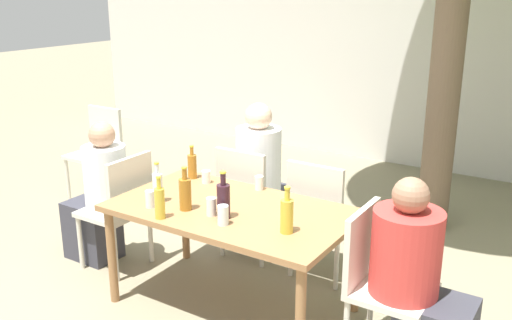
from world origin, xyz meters
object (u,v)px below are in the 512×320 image
(person_seated_1, at_px, (419,288))
(oil_cruet_3, at_px, (160,202))
(dining_table_front, at_px, (232,218))
(drinking_glass_4, at_px, (259,183))
(patio_chair_3, at_px, (321,212))
(person_seated_2, at_px, (264,183))
(water_bottle_4, at_px, (158,187))
(patio_chair_2, at_px, (249,196))
(drinking_glass_1, at_px, (150,199))
(patio_chair_0, at_px, (121,205))
(amber_bottle_1, at_px, (192,165))
(drinking_glass_0, at_px, (206,177))
(patio_chair_4, at_px, (99,147))
(wine_bottle_5, at_px, (223,200))
(patio_chair_1, at_px, (378,276))
(drinking_glass_3, at_px, (211,207))
(amber_bottle_0, at_px, (185,193))
(person_seated_0, at_px, (99,201))
(drinking_glass_2, at_px, (223,215))
(oil_cruet_2, at_px, (287,215))

(person_seated_1, relative_size, oil_cruet_3, 4.17)
(dining_table_front, bearing_deg, drinking_glass_4, 94.41)
(person_seated_1, bearing_deg, dining_table_front, 90.00)
(person_seated_1, bearing_deg, patio_chair_3, 53.96)
(person_seated_2, relative_size, water_bottle_4, 4.47)
(patio_chair_2, bearing_deg, dining_table_front, 114.80)
(person_seated_1, height_order, drinking_glass_4, person_seated_1)
(water_bottle_4, xyz_separation_m, drinking_glass_1, (0.02, -0.10, -0.05))
(dining_table_front, xyz_separation_m, patio_chair_0, (-1.03, 0.00, -0.13))
(amber_bottle_1, bearing_deg, drinking_glass_0, -11.83)
(patio_chair_4, bearing_deg, wine_bottle_5, -26.15)
(patio_chair_1, bearing_deg, drinking_glass_3, 99.26)
(amber_bottle_1, xyz_separation_m, drinking_glass_4, (0.56, 0.06, -0.05))
(drinking_glass_4, bearing_deg, drinking_glass_1, -122.57)
(patio_chair_0, distance_m, amber_bottle_1, 0.63)
(dining_table_front, bearing_deg, patio_chair_4, 156.57)
(patio_chair_2, relative_size, amber_bottle_1, 3.60)
(amber_bottle_0, bearing_deg, patio_chair_2, 95.53)
(patio_chair_0, height_order, patio_chair_1, same)
(water_bottle_4, relative_size, drinking_glass_4, 2.77)
(person_seated_0, bearing_deg, amber_bottle_0, 79.81)
(person_seated_0, distance_m, drinking_glass_2, 1.43)
(patio_chair_2, distance_m, oil_cruet_2, 1.21)
(person_seated_2, distance_m, drinking_glass_1, 1.23)
(person_seated_2, bearing_deg, person_seated_1, 149.85)
(oil_cruet_3, height_order, drinking_glass_4, oil_cruet_3)
(oil_cruet_2, relative_size, drinking_glass_4, 2.84)
(drinking_glass_4, bearing_deg, person_seated_1, -16.71)
(drinking_glass_0, bearing_deg, patio_chair_3, 27.24)
(patio_chair_0, bearing_deg, wine_bottle_5, 81.30)
(drinking_glass_1, relative_size, drinking_glass_3, 0.98)
(drinking_glass_1, bearing_deg, patio_chair_2, 81.89)
(oil_cruet_3, distance_m, water_bottle_4, 0.28)
(amber_bottle_1, relative_size, drinking_glass_2, 2.07)
(drinking_glass_4, bearing_deg, drinking_glass_3, -90.44)
(patio_chair_1, height_order, drinking_glass_2, patio_chair_1)
(patio_chair_2, height_order, amber_bottle_0, amber_bottle_0)
(person_seated_2, distance_m, wine_bottle_5, 1.18)
(amber_bottle_1, xyz_separation_m, drinking_glass_2, (0.70, -0.58, -0.04))
(patio_chair_1, relative_size, oil_cruet_2, 3.22)
(patio_chair_3, bearing_deg, person_seated_1, 143.96)
(patio_chair_2, height_order, wine_bottle_5, wine_bottle_5)
(patio_chair_2, height_order, person_seated_1, person_seated_1)
(patio_chair_0, xyz_separation_m, drinking_glass_0, (0.59, 0.30, 0.25))
(person_seated_0, xyz_separation_m, drinking_glass_4, (1.24, 0.39, 0.27))
(patio_chair_1, height_order, wine_bottle_5, wine_bottle_5)
(patio_chair_2, distance_m, amber_bottle_0, 0.93)
(person_seated_0, bearing_deg, patio_chair_3, 113.43)
(person_seated_1, bearing_deg, person_seated_0, 90.00)
(water_bottle_4, bearing_deg, patio_chair_2, 79.76)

